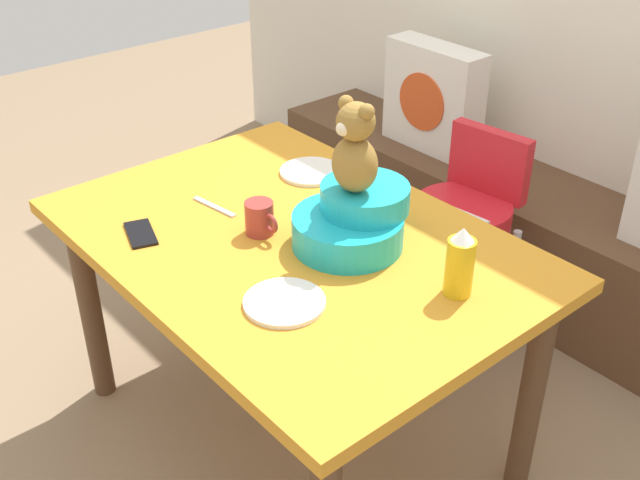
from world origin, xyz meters
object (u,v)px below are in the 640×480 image
(ketchup_bottle, at_px, (460,263))
(teddy_bear, at_px, (355,149))
(cell_phone, at_px, (141,233))
(coffee_mug, at_px, (260,218))
(dining_table, at_px, (293,267))
(infant_seat_teal, at_px, (353,220))
(dinner_plate_near, at_px, (284,302))
(pillow_floral_left, at_px, (433,98))
(highchair, at_px, (465,212))
(dinner_plate_far, at_px, (311,172))

(ketchup_bottle, bearing_deg, teddy_bear, -174.01)
(cell_phone, bearing_deg, coffee_mug, -20.61)
(dining_table, relative_size, infant_seat_teal, 4.09)
(dinner_plate_near, bearing_deg, pillow_floral_left, 119.75)
(infant_seat_teal, distance_m, dinner_plate_near, 0.34)
(pillow_floral_left, relative_size, coffee_mug, 3.67)
(highchair, relative_size, infant_seat_teal, 2.39)
(pillow_floral_left, xyz_separation_m, infant_seat_teal, (0.70, -1.09, 0.13))
(dining_table, bearing_deg, ketchup_bottle, 16.73)
(dining_table, bearing_deg, dinner_plate_far, 132.67)
(infant_seat_teal, bearing_deg, dinner_plate_near, -71.77)
(highchair, relative_size, ketchup_bottle, 4.27)
(cell_phone, bearing_deg, teddy_bear, -26.18)
(pillow_floral_left, distance_m, coffee_mug, 1.35)
(highchair, height_order, teddy_bear, teddy_bear)
(teddy_bear, xyz_separation_m, dinner_plate_far, (-0.40, 0.18, -0.27))
(pillow_floral_left, bearing_deg, dinner_plate_near, -60.25)
(coffee_mug, height_order, dinner_plate_near, coffee_mug)
(dining_table, distance_m, ketchup_bottle, 0.53)
(dinner_plate_near, bearing_deg, highchair, 104.70)
(dinner_plate_near, distance_m, dinner_plate_far, 0.71)
(dinner_plate_far, bearing_deg, coffee_mug, -60.47)
(ketchup_bottle, relative_size, cell_phone, 1.28)
(teddy_bear, distance_m, dinner_plate_far, 0.52)
(infant_seat_teal, distance_m, teddy_bear, 0.21)
(pillow_floral_left, distance_m, dinner_plate_far, 0.96)
(infant_seat_teal, bearing_deg, dining_table, -140.78)
(highchair, xyz_separation_m, cell_phone, (-0.25, -1.10, 0.22))
(teddy_bear, bearing_deg, highchair, 102.99)
(pillow_floral_left, height_order, highchair, pillow_floral_left)
(highchair, distance_m, infant_seat_teal, 0.75)
(dining_table, height_order, infant_seat_teal, infant_seat_teal)
(dining_table, xyz_separation_m, highchair, (-0.03, 0.78, -0.12))
(highchair, height_order, coffee_mug, coffee_mug)
(teddy_bear, distance_m, dinner_plate_near, 0.43)
(coffee_mug, bearing_deg, highchair, 86.88)
(dining_table, xyz_separation_m, cell_phone, (-0.28, -0.31, 0.10))
(coffee_mug, xyz_separation_m, dinner_plate_far, (-0.20, 0.34, -0.04))
(cell_phone, bearing_deg, dinner_plate_far, 17.03)
(coffee_mug, bearing_deg, teddy_bear, 38.48)
(pillow_floral_left, bearing_deg, highchair, -37.34)
(pillow_floral_left, height_order, dinner_plate_near, pillow_floral_left)
(pillow_floral_left, distance_m, cell_phone, 1.54)
(teddy_bear, xyz_separation_m, coffee_mug, (-0.20, -0.16, -0.23))
(pillow_floral_left, height_order, dinner_plate_far, pillow_floral_left)
(pillow_floral_left, distance_m, highchair, 0.70)
(teddy_bear, height_order, coffee_mug, teddy_bear)
(coffee_mug, bearing_deg, pillow_floral_left, 111.72)
(teddy_bear, xyz_separation_m, dinner_plate_near, (0.10, -0.32, -0.27))
(infant_seat_teal, bearing_deg, pillow_floral_left, 122.69)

